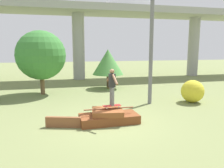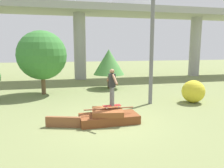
{
  "view_description": "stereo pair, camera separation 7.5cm",
  "coord_description": "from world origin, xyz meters",
  "px_view_note": "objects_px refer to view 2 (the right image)",
  "views": [
    {
      "loc": [
        -1.85,
        -8.09,
        2.93
      ],
      "look_at": [
        0.13,
        0.03,
        1.55
      ],
      "focal_mm": 35.0,
      "sensor_mm": 36.0,
      "label": 1
    },
    {
      "loc": [
        -1.78,
        -8.11,
        2.93
      ],
      "look_at": [
        0.13,
        0.03,
        1.55
      ],
      "focal_mm": 35.0,
      "sensor_mm": 36.0,
      "label": 2
    }
  ],
  "objects_px": {
    "utility_pole": "(152,24)",
    "bush_yellow_flowering": "(193,91)",
    "tree_behind_right": "(109,62)",
    "tree_mid_back": "(42,55)",
    "car_on_overpass_mid": "(129,3)",
    "skater": "(112,85)",
    "skateboard": "(112,106)"
  },
  "relations": [
    {
      "from": "tree_behind_right",
      "to": "tree_mid_back",
      "type": "bearing_deg",
      "value": -167.17
    },
    {
      "from": "car_on_overpass_mid",
      "to": "tree_mid_back",
      "type": "xyz_separation_m",
      "value": [
        -7.78,
        -6.74,
        -4.8
      ]
    },
    {
      "from": "tree_mid_back",
      "to": "bush_yellow_flowering",
      "type": "distance_m",
      "value": 9.26
    },
    {
      "from": "utility_pole",
      "to": "tree_mid_back",
      "type": "relative_size",
      "value": 2.0
    },
    {
      "from": "skateboard",
      "to": "utility_pole",
      "type": "bearing_deg",
      "value": 42.33
    },
    {
      "from": "tree_behind_right",
      "to": "bush_yellow_flowering",
      "type": "xyz_separation_m",
      "value": [
        3.54,
        -5.18,
        -1.32
      ]
    },
    {
      "from": "skater",
      "to": "tree_behind_right",
      "type": "relative_size",
      "value": 0.51
    },
    {
      "from": "car_on_overpass_mid",
      "to": "skater",
      "type": "bearing_deg",
      "value": -110.0
    },
    {
      "from": "skateboard",
      "to": "utility_pole",
      "type": "distance_m",
      "value": 5.0
    },
    {
      "from": "utility_pole",
      "to": "tree_behind_right",
      "type": "relative_size",
      "value": 2.82
    },
    {
      "from": "skateboard",
      "to": "bush_yellow_flowering",
      "type": "xyz_separation_m",
      "value": [
        5.02,
        2.12,
        -0.07
      ]
    },
    {
      "from": "skateboard",
      "to": "bush_yellow_flowering",
      "type": "relative_size",
      "value": 0.61
    },
    {
      "from": "tree_behind_right",
      "to": "bush_yellow_flowering",
      "type": "height_order",
      "value": "tree_behind_right"
    },
    {
      "from": "utility_pole",
      "to": "tree_mid_back",
      "type": "distance_m",
      "value": 7.08
    },
    {
      "from": "skateboard",
      "to": "tree_behind_right",
      "type": "bearing_deg",
      "value": 78.56
    },
    {
      "from": "bush_yellow_flowering",
      "to": "utility_pole",
      "type": "bearing_deg",
      "value": 172.68
    },
    {
      "from": "skateboard",
      "to": "skater",
      "type": "height_order",
      "value": "skater"
    },
    {
      "from": "car_on_overpass_mid",
      "to": "bush_yellow_flowering",
      "type": "xyz_separation_m",
      "value": [
        0.28,
        -10.89,
        -6.66
      ]
    },
    {
      "from": "utility_pole",
      "to": "tree_behind_right",
      "type": "distance_m",
      "value": 5.48
    },
    {
      "from": "tree_mid_back",
      "to": "skater",
      "type": "bearing_deg",
      "value": -64.1
    },
    {
      "from": "skater",
      "to": "tree_mid_back",
      "type": "xyz_separation_m",
      "value": [
        -3.04,
        6.27,
        0.96
      ]
    },
    {
      "from": "skater",
      "to": "bush_yellow_flowering",
      "type": "height_order",
      "value": "skater"
    },
    {
      "from": "skater",
      "to": "skateboard",
      "type": "bearing_deg",
      "value": 90.0
    },
    {
      "from": "utility_pole",
      "to": "skater",
      "type": "bearing_deg",
      "value": -137.67
    },
    {
      "from": "car_on_overpass_mid",
      "to": "tree_mid_back",
      "type": "bearing_deg",
      "value": -139.09
    },
    {
      "from": "car_on_overpass_mid",
      "to": "utility_pole",
      "type": "bearing_deg",
      "value": -101.07
    },
    {
      "from": "skater",
      "to": "utility_pole",
      "type": "distance_m",
      "value": 4.46
    },
    {
      "from": "skateboard",
      "to": "car_on_overpass_mid",
      "type": "xyz_separation_m",
      "value": [
        4.74,
        13.01,
        6.59
      ]
    },
    {
      "from": "utility_pole",
      "to": "bush_yellow_flowering",
      "type": "xyz_separation_m",
      "value": [
        2.36,
        -0.3,
        -3.53
      ]
    },
    {
      "from": "skateboard",
      "to": "tree_behind_right",
      "type": "xyz_separation_m",
      "value": [
        1.48,
        7.3,
        1.25
      ]
    },
    {
      "from": "bush_yellow_flowering",
      "to": "tree_mid_back",
      "type": "bearing_deg",
      "value": 152.79
    },
    {
      "from": "car_on_overpass_mid",
      "to": "utility_pole",
      "type": "relative_size",
      "value": 0.49
    }
  ]
}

